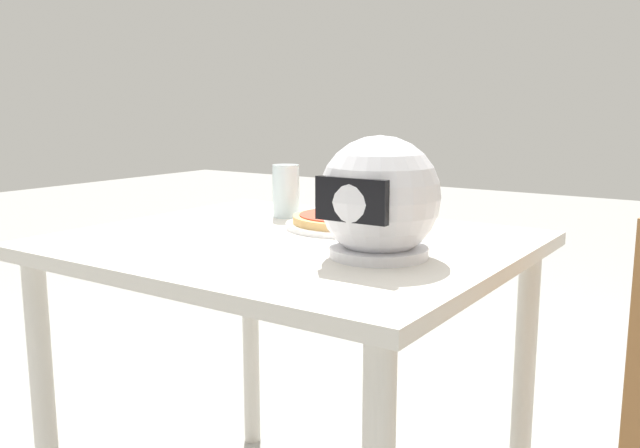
# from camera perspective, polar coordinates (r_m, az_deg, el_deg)

# --- Properties ---
(dining_table) EXTENTS (0.97, 0.83, 0.76)m
(dining_table) POSITION_cam_1_polar(r_m,az_deg,el_deg) (1.50, -2.46, -5.07)
(dining_table) COLOR beige
(dining_table) RESTS_ON ground
(pizza_plate) EXTENTS (0.29, 0.29, 0.01)m
(pizza_plate) POSITION_cam_1_polar(r_m,az_deg,el_deg) (1.60, 2.30, -0.10)
(pizza_plate) COLOR white
(pizza_plate) RESTS_ON dining_table
(pizza) EXTENTS (0.26, 0.26, 0.05)m
(pizza) POSITION_cam_1_polar(r_m,az_deg,el_deg) (1.60, 2.36, 0.53)
(pizza) COLOR tan
(pizza) RESTS_ON pizza_plate
(motorcycle_helmet) EXTENTS (0.23, 0.23, 0.23)m
(motorcycle_helmet) POSITION_cam_1_polar(r_m,az_deg,el_deg) (1.28, 5.06, 2.06)
(motorcycle_helmet) COLOR silver
(motorcycle_helmet) RESTS_ON dining_table
(drinking_glass) EXTENTS (0.07, 0.07, 0.14)m
(drinking_glass) POSITION_cam_1_polar(r_m,az_deg,el_deg) (1.75, -2.93, 2.83)
(drinking_glass) COLOR silver
(drinking_glass) RESTS_ON dining_table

